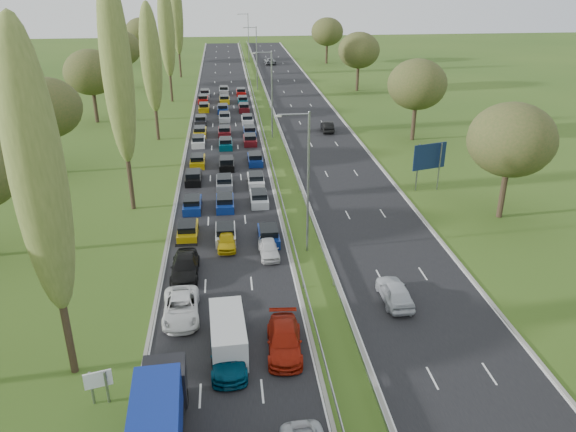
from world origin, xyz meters
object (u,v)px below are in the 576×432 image
blue_lorry (159,422)px  white_van_rear (228,332)px  near_car_2 (181,308)px  info_sign (99,383)px  direction_sign (429,158)px  near_car_3 (185,267)px

blue_lorry → white_van_rear: bearing=64.5°
near_car_2 → white_van_rear: (3.17, -3.63, 0.36)m
blue_lorry → info_sign: 5.26m
blue_lorry → direction_sign: bearing=50.5°
info_sign → near_car_3: bearing=74.4°
near_car_3 → blue_lorry: blue_lorry is taller
blue_lorry → near_car_2: bearing=86.2°
near_car_2 → near_car_3: bearing=88.3°
direction_sign → white_van_rear: bearing=-130.6°
direction_sign → blue_lorry: bearing=-127.0°
blue_lorry → white_van_rear: (3.43, 8.10, -0.73)m
near_car_3 → info_sign: (-3.84, -13.75, 0.59)m
blue_lorry → white_van_rear: 8.83m
blue_lorry → info_sign: size_ratio=3.97×
near_car_2 → blue_lorry: blue_lorry is taller
blue_lorry → info_sign: blue_lorry is taller
near_car_3 → white_van_rear: 9.96m
near_car_3 → blue_lorry: bearing=-90.3°
near_car_3 → direction_sign: size_ratio=1.00×
direction_sign → near_car_2: bearing=-138.9°
near_car_3 → info_sign: bearing=-105.3°
blue_lorry → direction_sign: direction_sign is taller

